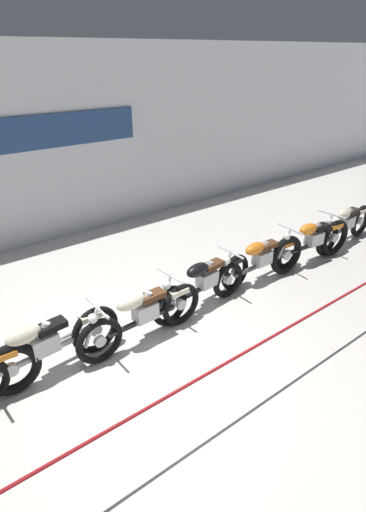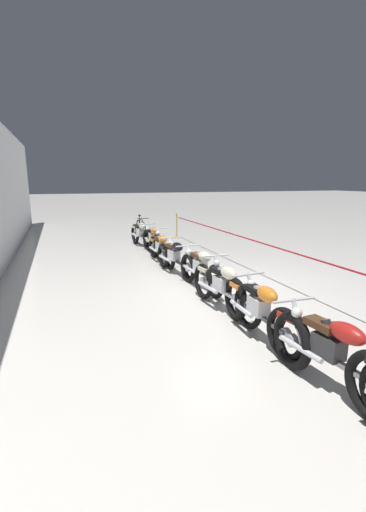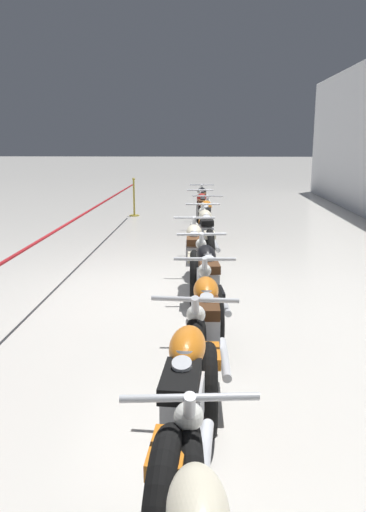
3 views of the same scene
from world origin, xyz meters
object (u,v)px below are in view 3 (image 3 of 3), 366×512
at_px(motorcycle_orange_2, 206,225).
at_px(stanchion_far_left, 88,219).
at_px(motorcycle_cream_3, 206,236).
at_px(motorcycle_orange_7, 185,412).
at_px(motorcycle_red_1, 202,214).
at_px(motorcycle_black_0, 202,206).
at_px(motorcycle_black_5, 207,285).
at_px(motorcycle_orange_6, 206,330).
at_px(motorcycle_cream_4, 194,257).

height_order(motorcycle_orange_2, stanchion_far_left, stanchion_far_left).
relative_size(motorcycle_cream_3, motorcycle_orange_7, 1.04).
xyz_separation_m(motorcycle_orange_2, motorcycle_orange_7, (6.80, -0.12, 0.01)).
distance_m(motorcycle_red_1, stanchion_far_left, 3.30).
relative_size(motorcycle_cream_3, stanchion_far_left, 0.17).
bearing_deg(motorcycle_orange_7, motorcycle_orange_2, 178.98).
bearing_deg(motorcycle_black_0, motorcycle_orange_7, -0.15).
distance_m(motorcycle_cream_3, motorcycle_black_5, 2.82).
distance_m(motorcycle_black_0, motorcycle_orange_2, 2.73).
bearing_deg(motorcycle_orange_2, stanchion_far_left, -57.51).
bearing_deg(motorcycle_red_1, stanchion_far_left, -35.51).
xyz_separation_m(motorcycle_red_1, motorcycle_orange_6, (6.83, 0.08, -0.03)).
height_order(motorcycle_red_1, motorcycle_cream_3, motorcycle_red_1).
relative_size(motorcycle_black_0, stanchion_far_left, 0.16).
xyz_separation_m(motorcycle_orange_2, motorcycle_black_5, (4.07, 0.02, -0.01)).
distance_m(motorcycle_orange_2, stanchion_far_left, 2.37).
bearing_deg(motorcycle_orange_7, motorcycle_black_5, 177.01).
relative_size(motorcycle_cream_3, motorcycle_orange_6, 1.00).
height_order(motorcycle_cream_3, motorcycle_black_5, motorcycle_cream_3).
xyz_separation_m(motorcycle_orange_2, motorcycle_cream_4, (2.71, -0.16, -0.00)).
xyz_separation_m(motorcycle_cream_4, motorcycle_orange_6, (2.70, 0.17, -0.02)).
bearing_deg(motorcycle_black_5, motorcycle_cream_3, -179.63).
relative_size(motorcycle_cream_3, motorcycle_cream_4, 1.09).
relative_size(motorcycle_orange_2, motorcycle_cream_4, 1.13).
relative_size(motorcycle_orange_2, motorcycle_cream_3, 1.04).
bearing_deg(motorcycle_orange_6, motorcycle_red_1, -179.32).
bearing_deg(motorcycle_black_0, motorcycle_red_1, 0.96).
xyz_separation_m(motorcycle_black_5, stanchion_far_left, (-2.81, -2.00, 0.30)).
distance_m(motorcycle_orange_2, motorcycle_cream_4, 2.72).
distance_m(motorcycle_black_0, motorcycle_orange_6, 8.15).
height_order(motorcycle_red_1, motorcycle_orange_7, motorcycle_orange_7).
relative_size(motorcycle_cream_4, motorcycle_orange_6, 0.92).
height_order(motorcycle_orange_2, motorcycle_cream_3, motorcycle_orange_2).
xyz_separation_m(motorcycle_black_0, motorcycle_cream_3, (3.98, 0.10, -0.01)).
bearing_deg(motorcycle_cream_3, motorcycle_cream_4, -6.30).
relative_size(motorcycle_orange_6, motorcycle_orange_7, 1.04).
bearing_deg(motorcycle_black_0, motorcycle_orange_6, 0.73).
distance_m(motorcycle_red_1, motorcycle_orange_2, 1.41).
height_order(motorcycle_cream_4, stanchion_far_left, stanchion_far_left).
distance_m(motorcycle_black_0, motorcycle_cream_3, 3.98).
distance_m(motorcycle_black_5, motorcycle_orange_6, 1.35).
height_order(motorcycle_cream_3, stanchion_far_left, stanchion_far_left).
relative_size(motorcycle_cream_3, motorcycle_black_5, 1.03).
distance_m(motorcycle_black_0, motorcycle_orange_7, 9.53).
height_order(motorcycle_black_0, motorcycle_cream_4, motorcycle_black_0).
xyz_separation_m(motorcycle_orange_2, motorcycle_orange_6, (5.42, 0.01, -0.02)).
relative_size(motorcycle_cream_4, stanchion_far_left, 0.16).
height_order(motorcycle_orange_2, motorcycle_orange_7, motorcycle_orange_7).
xyz_separation_m(motorcycle_orange_2, stanchion_far_left, (1.26, -1.98, 0.29)).
relative_size(motorcycle_black_0, motorcycle_orange_6, 0.93).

